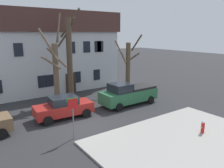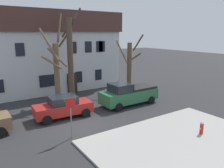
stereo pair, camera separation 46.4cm
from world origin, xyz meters
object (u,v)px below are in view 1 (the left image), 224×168
tree_bare_near (56,71)px  car_red_sedan (64,107)px  tree_bare_far (128,65)px  street_sign_pole (73,110)px  tree_bare_mid (69,56)px  pickup_truck_green (128,94)px  fire_hydrant (203,127)px  building_main (44,50)px

tree_bare_near → car_red_sedan: bearing=-104.0°
tree_bare_far → street_sign_pole: bearing=-145.3°
tree_bare_mid → car_red_sedan: bearing=-121.6°
pickup_truck_green → fire_hydrant: 7.47m
building_main → street_sign_pole: (-3.29, -14.42, -2.54)m
building_main → tree_bare_mid: building_main is taller
fire_hydrant → street_sign_pole: street_sign_pole is taller
tree_bare_near → tree_bare_mid: (1.40, 0.09, 1.26)m
tree_bare_far → street_sign_pole: (-9.70, -6.71, -1.11)m
tree_bare_far → tree_bare_mid: bearing=174.2°
tree_bare_near → tree_bare_mid: size_ratio=0.79×
car_red_sedan → building_main: bearing=77.6°
car_red_sedan → fire_hydrant: car_red_sedan is taller
tree_bare_near → street_sign_pole: tree_bare_near is taller
car_red_sedan → tree_bare_mid: bearing=58.4°
building_main → tree_bare_far: building_main is taller
building_main → tree_bare_mid: size_ratio=1.79×
building_main → tree_bare_far: (6.40, -7.71, -1.43)m
tree_bare_mid → tree_bare_far: tree_bare_mid is taller
tree_bare_mid → fire_hydrant: size_ratio=10.73×
fire_hydrant → tree_bare_far: bearing=75.7°
building_main → tree_bare_mid: 7.05m
car_red_sedan → street_sign_pole: bearing=-104.2°
tree_bare_mid → street_sign_pole: tree_bare_mid is taller
tree_bare_near → car_red_sedan: (-0.92, -3.68, -2.15)m
building_main → tree_bare_near: bearing=-101.6°
tree_bare_far → fire_hydrant: bearing=-104.3°
car_red_sedan → street_sign_pole: 3.85m
building_main → fire_hydrant: building_main is taller
building_main → car_red_sedan: bearing=-102.4°
tree_bare_far → street_sign_pole: tree_bare_far is taller
car_red_sedan → fire_hydrant: (6.01, -7.77, -0.30)m
car_red_sedan → pickup_truck_green: (6.03, -0.32, 0.15)m
tree_bare_mid → fire_hydrant: 12.67m
street_sign_pole → tree_bare_mid: bearing=66.3°
tree_bare_mid → fire_hydrant: tree_bare_mid is taller
tree_bare_near → fire_hydrant: bearing=-66.0°
tree_bare_far → car_red_sedan: (-8.78, -3.11, -2.10)m
building_main → tree_bare_near: size_ratio=2.27×
tree_bare_near → street_sign_pole: (-1.83, -7.28, -1.16)m
tree_bare_mid → pickup_truck_green: (3.71, -4.08, -3.26)m
building_main → pickup_truck_green: 12.19m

